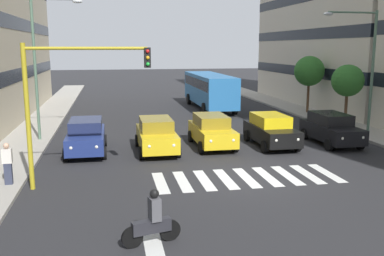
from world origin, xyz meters
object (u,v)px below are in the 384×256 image
Objects in this scene: car_1 at (271,130)px; bus_behind_traffic at (209,87)px; street_tree_2 at (309,71)px; pedestrian_waiting at (8,163)px; car_3 at (156,135)px; car_2 at (212,131)px; street_lamp_right at (42,55)px; car_4 at (86,136)px; street_tree_1 at (348,81)px; traffic_light_gantry at (64,91)px; car_0 at (331,128)px; street_lamp_left at (364,60)px; motorcycle_with_rider at (152,222)px.

bus_behind_traffic reaches higher than car_1.
street_tree_2 reaches higher than pedestrian_waiting.
car_2 is at bearing -169.30° from car_3.
pedestrian_waiting reaches higher than car_1.
car_3 is 0.56× the size of street_lamp_right.
car_4 is 17.37m from street_tree_1.
pedestrian_waiting reaches higher than car_2.
street_tree_1 is (-6.91, 10.67, 1.29)m from bus_behind_traffic.
traffic_light_gantry is 3.56m from pedestrian_waiting.
car_0 is 3.48m from car_1.
traffic_light_gantry reaches higher than car_3.
bus_behind_traffic is 1.45× the size of street_lamp_left.
car_4 is 6.19m from traffic_light_gantry.
car_3 is 12.71m from street_lamp_left.
car_3 and car_4 have the same top height.
traffic_light_gantry is 0.76× the size of street_lamp_left.
pedestrian_waiting is (12.52, 19.81, -0.86)m from bus_behind_traffic.
street_lamp_right reaches higher than car_1.
car_2 is 10.29m from street_lamp_right.
car_0 is 16.59m from street_lamp_right.
motorcycle_with_rider is at bearing 68.85° from car_2.
pedestrian_waiting is at bearing -49.69° from motorcycle_with_rider.
bus_behind_traffic reaches higher than pedestrian_waiting.
street_tree_1 is at bearing -166.66° from car_4.
car_0 is 13.33m from car_4.
pedestrian_waiting is (9.30, 5.40, 0.11)m from car_2.
car_1 is 1.00× the size of car_3.
car_4 is 0.61× the size of street_lamp_left.
street_lamp_right reaches higher than pedestrian_waiting.
car_3 is at bearing -0.35° from car_0.
street_tree_2 reaches higher than car_4.
pedestrian_waiting is at bearing 37.84° from street_tree_2.
motorcycle_with_rider is (11.04, 10.60, -0.24)m from car_0.
street_lamp_right is at bearing 19.60° from street_tree_2.
car_0 is 0.98× the size of street_tree_2.
street_tree_2 is 24.99m from pedestrian_waiting.
street_lamp_left reaches higher than traffic_light_gantry.
car_0 is at bearing -136.17° from motorcycle_with_rider.
street_lamp_right is (12.20, 11.44, 3.06)m from bus_behind_traffic.
street_lamp_left is at bearing -162.75° from pedestrian_waiting.
street_tree_1 reaches higher than car_0.
traffic_light_gantry is (3.96, 5.13, 2.84)m from car_3.
car_4 is (13.33, -0.42, 0.00)m from car_0.
car_0 is 14.91m from traffic_light_gantry.
street_lamp_left is at bearing -159.50° from traffic_light_gantry.
street_lamp_right is at bearing -8.46° from street_lamp_left.
bus_behind_traffic is at bearing -90.00° from car_1.
motorcycle_with_rider is 0.41× the size of street_tree_1.
pedestrian_waiting is at bearing 16.56° from car_0.
car_0 and car_4 have the same top height.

